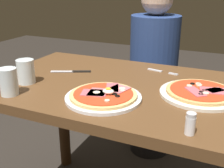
{
  "coord_description": "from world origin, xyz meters",
  "views": [
    {
      "loc": [
        0.43,
        -1.03,
        1.18
      ],
      "look_at": [
        0.01,
        -0.09,
        0.8
      ],
      "focal_mm": 44.32,
      "sensor_mm": 36.0,
      "label": 1
    }
  ],
  "objects_px": {
    "dining_table": "(119,112)",
    "water_glass_far": "(9,83)",
    "pizza_foreground": "(104,96)",
    "salt_shaker": "(190,124)",
    "fork": "(160,71)",
    "water_glass_near": "(26,73)",
    "pizza_across_left": "(200,93)",
    "knife": "(74,71)",
    "diner_person": "(153,78)"
  },
  "relations": [
    {
      "from": "pizza_foreground",
      "to": "salt_shaker",
      "type": "relative_size",
      "value": 4.29
    },
    {
      "from": "pizza_across_left",
      "to": "salt_shaker",
      "type": "bearing_deg",
      "value": -88.02
    },
    {
      "from": "dining_table",
      "to": "water_glass_far",
      "type": "distance_m",
      "value": 0.48
    },
    {
      "from": "fork",
      "to": "dining_table",
      "type": "bearing_deg",
      "value": -116.3
    },
    {
      "from": "pizza_across_left",
      "to": "knife",
      "type": "height_order",
      "value": "pizza_across_left"
    },
    {
      "from": "knife",
      "to": "diner_person",
      "type": "xyz_separation_m",
      "value": [
        0.22,
        0.65,
        -0.21
      ]
    },
    {
      "from": "dining_table",
      "to": "salt_shaker",
      "type": "bearing_deg",
      "value": -41.0
    },
    {
      "from": "fork",
      "to": "diner_person",
      "type": "relative_size",
      "value": 0.13
    },
    {
      "from": "water_glass_near",
      "to": "knife",
      "type": "relative_size",
      "value": 0.56
    },
    {
      "from": "diner_person",
      "to": "water_glass_far",
      "type": "bearing_deg",
      "value": 73.4
    },
    {
      "from": "knife",
      "to": "dining_table",
      "type": "bearing_deg",
      "value": -13.09
    },
    {
      "from": "pizza_foreground",
      "to": "salt_shaker",
      "type": "bearing_deg",
      "value": -20.53
    },
    {
      "from": "pizza_foreground",
      "to": "pizza_across_left",
      "type": "height_order",
      "value": "pizza_foreground"
    },
    {
      "from": "salt_shaker",
      "to": "dining_table",
      "type": "bearing_deg",
      "value": 139.0
    },
    {
      "from": "water_glass_near",
      "to": "salt_shaker",
      "type": "bearing_deg",
      "value": -11.8
    },
    {
      "from": "pizza_across_left",
      "to": "diner_person",
      "type": "relative_size",
      "value": 0.26
    },
    {
      "from": "salt_shaker",
      "to": "water_glass_far",
      "type": "bearing_deg",
      "value": 178.55
    },
    {
      "from": "dining_table",
      "to": "fork",
      "type": "relative_size",
      "value": 7.35
    },
    {
      "from": "pizza_across_left",
      "to": "salt_shaker",
      "type": "distance_m",
      "value": 0.31
    },
    {
      "from": "water_glass_far",
      "to": "knife",
      "type": "xyz_separation_m",
      "value": [
        0.08,
        0.35,
        -0.04
      ]
    },
    {
      "from": "water_glass_near",
      "to": "salt_shaker",
      "type": "relative_size",
      "value": 1.55
    },
    {
      "from": "dining_table",
      "to": "water_glass_near",
      "type": "relative_size",
      "value": 11.14
    },
    {
      "from": "dining_table",
      "to": "salt_shaker",
      "type": "xyz_separation_m",
      "value": [
        0.35,
        -0.3,
        0.17
      ]
    },
    {
      "from": "water_glass_near",
      "to": "knife",
      "type": "bearing_deg",
      "value": 63.67
    },
    {
      "from": "fork",
      "to": "knife",
      "type": "relative_size",
      "value": 0.85
    },
    {
      "from": "water_glass_far",
      "to": "pizza_across_left",
      "type": "bearing_deg",
      "value": 23.31
    },
    {
      "from": "fork",
      "to": "diner_person",
      "type": "bearing_deg",
      "value": 108.92
    },
    {
      "from": "pizza_across_left",
      "to": "dining_table",
      "type": "bearing_deg",
      "value": -178.58
    },
    {
      "from": "water_glass_near",
      "to": "fork",
      "type": "distance_m",
      "value": 0.63
    },
    {
      "from": "water_glass_near",
      "to": "dining_table",
      "type": "bearing_deg",
      "value": 22.18
    },
    {
      "from": "knife",
      "to": "pizza_across_left",
      "type": "bearing_deg",
      "value": -5.08
    },
    {
      "from": "pizza_foreground",
      "to": "diner_person",
      "type": "height_order",
      "value": "diner_person"
    },
    {
      "from": "pizza_foreground",
      "to": "water_glass_far",
      "type": "distance_m",
      "value": 0.37
    },
    {
      "from": "knife",
      "to": "salt_shaker",
      "type": "relative_size",
      "value": 2.77
    },
    {
      "from": "pizza_across_left",
      "to": "water_glass_far",
      "type": "relative_size",
      "value": 2.9
    },
    {
      "from": "pizza_foreground",
      "to": "salt_shaker",
      "type": "height_order",
      "value": "salt_shaker"
    },
    {
      "from": "water_glass_near",
      "to": "diner_person",
      "type": "distance_m",
      "value": 0.96
    },
    {
      "from": "dining_table",
      "to": "water_glass_near",
      "type": "height_order",
      "value": "water_glass_near"
    },
    {
      "from": "fork",
      "to": "water_glass_near",
      "type": "bearing_deg",
      "value": -141.45
    },
    {
      "from": "fork",
      "to": "salt_shaker",
      "type": "bearing_deg",
      "value": -67.02
    },
    {
      "from": "dining_table",
      "to": "pizza_foreground",
      "type": "bearing_deg",
      "value": -86.66
    },
    {
      "from": "pizza_foreground",
      "to": "water_glass_near",
      "type": "distance_m",
      "value": 0.38
    },
    {
      "from": "pizza_across_left",
      "to": "water_glass_near",
      "type": "distance_m",
      "value": 0.73
    },
    {
      "from": "salt_shaker",
      "to": "diner_person",
      "type": "relative_size",
      "value": 0.06
    },
    {
      "from": "dining_table",
      "to": "water_glass_far",
      "type": "height_order",
      "value": "water_glass_far"
    },
    {
      "from": "water_glass_far",
      "to": "diner_person",
      "type": "relative_size",
      "value": 0.09
    },
    {
      "from": "water_glass_far",
      "to": "water_glass_near",
      "type": "bearing_deg",
      "value": 102.4
    },
    {
      "from": "dining_table",
      "to": "pizza_foreground",
      "type": "relative_size",
      "value": 4.02
    },
    {
      "from": "water_glass_near",
      "to": "knife",
      "type": "xyz_separation_m",
      "value": [
        0.11,
        0.21,
        -0.04
      ]
    },
    {
      "from": "water_glass_far",
      "to": "fork",
      "type": "bearing_deg",
      "value": 48.63
    }
  ]
}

